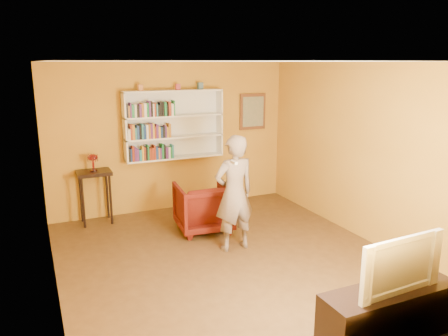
{
  "coord_description": "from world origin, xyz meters",
  "views": [
    {
      "loc": [
        -2.38,
        -5.12,
        2.69
      ],
      "look_at": [
        0.26,
        0.75,
        1.13
      ],
      "focal_mm": 35.0,
      "sensor_mm": 36.0,
      "label": 1
    }
  ],
  "objects_px": {
    "console_table": "(94,180)",
    "person": "(234,193)",
    "ruby_lustre": "(93,159)",
    "tv_cabinet": "(389,313)",
    "television": "(394,262)",
    "armchair": "(203,207)",
    "bookshelf": "(173,125)"
  },
  "relations": [
    {
      "from": "armchair",
      "to": "bookshelf",
      "type": "bearing_deg",
      "value": -80.31
    },
    {
      "from": "ruby_lustre",
      "to": "armchair",
      "type": "height_order",
      "value": "ruby_lustre"
    },
    {
      "from": "bookshelf",
      "to": "person",
      "type": "height_order",
      "value": "bookshelf"
    },
    {
      "from": "console_table",
      "to": "ruby_lustre",
      "type": "relative_size",
      "value": 3.17
    },
    {
      "from": "armchair",
      "to": "television",
      "type": "distance_m",
      "value": 3.52
    },
    {
      "from": "armchair",
      "to": "television",
      "type": "bearing_deg",
      "value": 105.93
    },
    {
      "from": "console_table",
      "to": "person",
      "type": "height_order",
      "value": "person"
    },
    {
      "from": "tv_cabinet",
      "to": "television",
      "type": "xyz_separation_m",
      "value": [
        -0.0,
        0.0,
        0.55
      ]
    },
    {
      "from": "person",
      "to": "television",
      "type": "xyz_separation_m",
      "value": [
        0.49,
        -2.56,
        -0.04
      ]
    },
    {
      "from": "bookshelf",
      "to": "person",
      "type": "distance_m",
      "value": 2.24
    },
    {
      "from": "ruby_lustre",
      "to": "console_table",
      "type": "bearing_deg",
      "value": 90.0
    },
    {
      "from": "bookshelf",
      "to": "television",
      "type": "distance_m",
      "value": 4.78
    },
    {
      "from": "person",
      "to": "television",
      "type": "relative_size",
      "value": 1.7
    },
    {
      "from": "armchair",
      "to": "person",
      "type": "height_order",
      "value": "person"
    },
    {
      "from": "ruby_lustre",
      "to": "bookshelf",
      "type": "bearing_deg",
      "value": 6.23
    },
    {
      "from": "television",
      "to": "bookshelf",
      "type": "bearing_deg",
      "value": 96.0
    },
    {
      "from": "person",
      "to": "tv_cabinet",
      "type": "xyz_separation_m",
      "value": [
        0.49,
        -2.56,
        -0.59
      ]
    },
    {
      "from": "console_table",
      "to": "television",
      "type": "distance_m",
      "value": 5.0
    },
    {
      "from": "person",
      "to": "television",
      "type": "distance_m",
      "value": 2.6
    },
    {
      "from": "bookshelf",
      "to": "television",
      "type": "xyz_separation_m",
      "value": [
        0.72,
        -4.66,
        -0.78
      ]
    },
    {
      "from": "console_table",
      "to": "armchair",
      "type": "distance_m",
      "value": 1.92
    },
    {
      "from": "ruby_lustre",
      "to": "television",
      "type": "distance_m",
      "value": 5.01
    },
    {
      "from": "armchair",
      "to": "tv_cabinet",
      "type": "distance_m",
      "value": 3.49
    },
    {
      "from": "armchair",
      "to": "ruby_lustre",
      "type": "bearing_deg",
      "value": -28.97
    },
    {
      "from": "television",
      "to": "ruby_lustre",
      "type": "bearing_deg",
      "value": 113.08
    },
    {
      "from": "console_table",
      "to": "ruby_lustre",
      "type": "xyz_separation_m",
      "value": [
        0.0,
        -0.0,
        0.37
      ]
    },
    {
      "from": "bookshelf",
      "to": "person",
      "type": "relative_size",
      "value": 1.05
    },
    {
      "from": "bookshelf",
      "to": "console_table",
      "type": "relative_size",
      "value": 1.97
    },
    {
      "from": "ruby_lustre",
      "to": "television",
      "type": "xyz_separation_m",
      "value": [
        2.18,
        -4.5,
        -0.31
      ]
    },
    {
      "from": "console_table",
      "to": "person",
      "type": "xyz_separation_m",
      "value": [
        1.69,
        -1.94,
        0.1
      ]
    },
    {
      "from": "console_table",
      "to": "person",
      "type": "relative_size",
      "value": 0.54
    },
    {
      "from": "bookshelf",
      "to": "ruby_lustre",
      "type": "bearing_deg",
      "value": -173.77
    }
  ]
}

